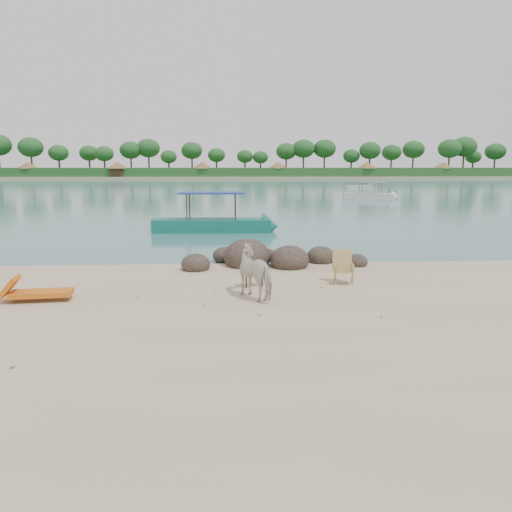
{
  "coord_description": "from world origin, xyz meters",
  "views": [
    {
      "loc": [
        -0.19,
        -10.87,
        3.3
      ],
      "look_at": [
        0.5,
        2.0,
        1.0
      ],
      "focal_mm": 35.0,
      "sensor_mm": 36.0,
      "label": 1
    }
  ],
  "objects_px": {
    "side_table": "(253,279)",
    "deck_chair": "(344,269)",
    "boat_near": "(212,199)",
    "boulders": "(264,259)",
    "cow": "(258,273)",
    "lounge_chair": "(41,291)"
  },
  "relations": [
    {
      "from": "boulders",
      "to": "lounge_chair",
      "type": "bearing_deg",
      "value": -143.62
    },
    {
      "from": "deck_chair",
      "to": "boat_near",
      "type": "distance_m",
      "value": 13.15
    },
    {
      "from": "cow",
      "to": "side_table",
      "type": "distance_m",
      "value": 1.24
    },
    {
      "from": "lounge_chair",
      "to": "deck_chair",
      "type": "distance_m",
      "value": 8.05
    },
    {
      "from": "boulders",
      "to": "boat_near",
      "type": "distance_m",
      "value": 9.84
    },
    {
      "from": "boulders",
      "to": "deck_chair",
      "type": "height_order",
      "value": "deck_chair"
    },
    {
      "from": "lounge_chair",
      "to": "boat_near",
      "type": "relative_size",
      "value": 0.27
    },
    {
      "from": "boulders",
      "to": "lounge_chair",
      "type": "xyz_separation_m",
      "value": [
        -5.85,
        -4.31,
        0.05
      ]
    },
    {
      "from": "side_table",
      "to": "lounge_chair",
      "type": "bearing_deg",
      "value": 175.1
    },
    {
      "from": "boulders",
      "to": "boat_near",
      "type": "bearing_deg",
      "value": 102.31
    },
    {
      "from": "side_table",
      "to": "boat_near",
      "type": "distance_m",
      "value": 12.78
    },
    {
      "from": "boat_near",
      "to": "cow",
      "type": "bearing_deg",
      "value": -81.43
    },
    {
      "from": "cow",
      "to": "deck_chair",
      "type": "height_order",
      "value": "cow"
    },
    {
      "from": "boulders",
      "to": "cow",
      "type": "relative_size",
      "value": 3.97
    },
    {
      "from": "side_table",
      "to": "boat_near",
      "type": "xyz_separation_m",
      "value": [
        -1.54,
        12.6,
        1.43
      ]
    },
    {
      "from": "boulders",
      "to": "deck_chair",
      "type": "relative_size",
      "value": 6.67
    },
    {
      "from": "side_table",
      "to": "deck_chair",
      "type": "distance_m",
      "value": 2.63
    },
    {
      "from": "side_table",
      "to": "lounge_chair",
      "type": "height_order",
      "value": "lounge_chair"
    },
    {
      "from": "cow",
      "to": "boat_near",
      "type": "relative_size",
      "value": 0.23
    },
    {
      "from": "boulders",
      "to": "lounge_chair",
      "type": "relative_size",
      "value": 3.42
    },
    {
      "from": "lounge_chair",
      "to": "boat_near",
      "type": "bearing_deg",
      "value": 68.55
    },
    {
      "from": "boulders",
      "to": "lounge_chair",
      "type": "distance_m",
      "value": 7.26
    }
  ]
}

